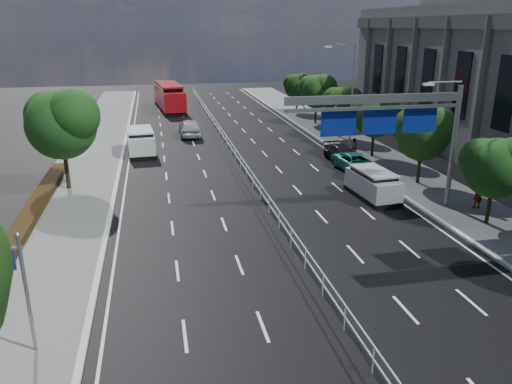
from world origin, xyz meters
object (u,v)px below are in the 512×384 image
object	(u,v)px
white_minivan	(141,142)
pedestrian_a	(478,193)
silver_minivan	(373,184)
near_car_dark	(175,94)
near_car_silver	(190,127)
pedestrian_b	(354,147)
red_bus	(169,96)
parked_car_teal	(356,163)
overhead_gantry	(394,116)
toilet_sign	(8,275)
parked_car_dark	(342,154)

from	to	relation	value
white_minivan	pedestrian_a	bearing A→B (deg)	-46.47
silver_minivan	pedestrian_a	bearing A→B (deg)	-37.02
near_car_dark	pedestrian_a	world-z (taller)	pedestrian_a
near_car_silver	pedestrian_b	bearing A→B (deg)	138.14
pedestrian_a	pedestrian_b	bearing A→B (deg)	-91.53
red_bus	silver_minivan	distance (m)	39.08
white_minivan	near_car_dark	world-z (taller)	white_minivan
parked_car_teal	overhead_gantry	bearing A→B (deg)	-106.79
near_car_dark	toilet_sign	bearing A→B (deg)	74.81
toilet_sign	near_car_dark	bearing A→B (deg)	82.37
near_car_dark	parked_car_dark	world-z (taller)	near_car_dark
red_bus	near_car_silver	bearing A→B (deg)	-90.92
toilet_sign	near_car_silver	distance (m)	34.51
white_minivan	pedestrian_b	size ratio (longest dim) A/B	3.35
overhead_gantry	white_minivan	distance (m)	22.56
white_minivan	toilet_sign	bearing A→B (deg)	-101.51
silver_minivan	pedestrian_a	size ratio (longest dim) A/B	2.51
overhead_gantry	parked_car_teal	xyz separation A→B (m)	(1.56, 8.26, -4.95)
silver_minivan	parked_car_teal	distance (m)	5.96
white_minivan	near_car_silver	xyz separation A→B (m)	(4.60, 6.48, -0.20)
near_car_silver	pedestrian_a	bearing A→B (deg)	122.11
overhead_gantry	parked_car_dark	distance (m)	12.27
pedestrian_b	near_car_silver	bearing A→B (deg)	-29.45
overhead_gantry	white_minivan	size ratio (longest dim) A/B	2.01
silver_minivan	parked_car_teal	size ratio (longest dim) A/B	0.95
toilet_sign	pedestrian_a	size ratio (longest dim) A/B	2.42
near_car_silver	silver_minivan	xyz separation A→B (m)	(9.83, -20.98, 0.04)
white_minivan	red_bus	xyz separation A→B (m)	(3.29, 22.96, 0.69)
overhead_gantry	red_bus	distance (m)	41.54
pedestrian_a	red_bus	bearing A→B (deg)	-80.66
near_car_silver	pedestrian_b	distance (m)	16.85
parked_car_teal	near_car_dark	bearing A→B (deg)	99.23
overhead_gantry	pedestrian_b	world-z (taller)	overhead_gantry
near_car_silver	white_minivan	bearing A→B (deg)	55.21
white_minivan	near_car_silver	world-z (taller)	white_minivan
pedestrian_b	white_minivan	bearing A→B (deg)	-3.03
toilet_sign	red_bus	distance (m)	50.43
parked_car_dark	pedestrian_a	distance (m)	12.55
overhead_gantry	toilet_sign	bearing A→B (deg)	-150.40
overhead_gantry	parked_car_teal	size ratio (longest dim) A/B	2.16
toilet_sign	parked_car_teal	world-z (taller)	toilet_sign
parked_car_dark	toilet_sign	bearing A→B (deg)	-137.13
white_minivan	silver_minivan	size ratio (longest dim) A/B	1.13
toilet_sign	parked_car_teal	size ratio (longest dim) A/B	0.92
overhead_gantry	pedestrian_b	size ratio (longest dim) A/B	6.73
toilet_sign	overhead_gantry	bearing A→B (deg)	29.60
pedestrian_a	parked_car_dark	bearing A→B (deg)	-84.88
overhead_gantry	parked_car_teal	bearing A→B (deg)	79.30
parked_car_dark	silver_minivan	bearing A→B (deg)	-103.47
overhead_gantry	parked_car_dark	size ratio (longest dim) A/B	2.30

